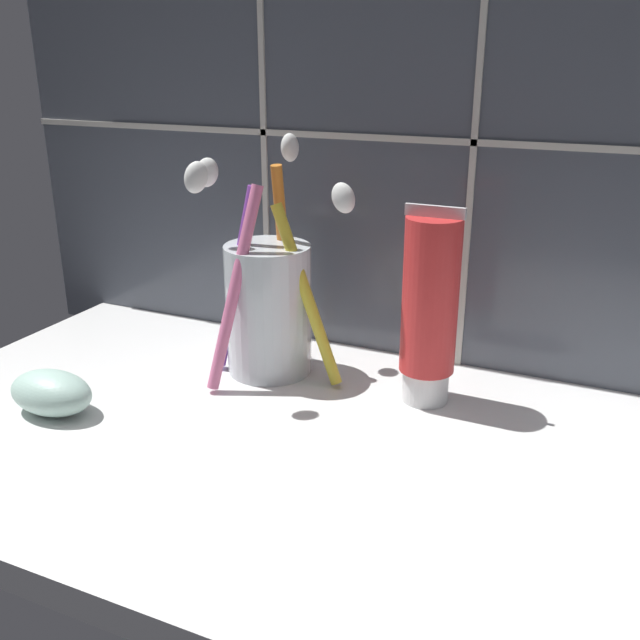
% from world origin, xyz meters
% --- Properties ---
extents(sink_counter, '(0.72, 0.35, 0.02)m').
position_xyz_m(sink_counter, '(0.00, 0.00, 0.01)').
color(sink_counter, white).
rests_on(sink_counter, ground).
extents(tile_wall_backsplash, '(0.82, 0.02, 0.53)m').
position_xyz_m(tile_wall_backsplash, '(0.00, 0.18, 0.26)').
color(tile_wall_backsplash, '#4C515B').
rests_on(tile_wall_backsplash, ground).
extents(toothbrush_cup, '(0.13, 0.12, 0.19)m').
position_xyz_m(toothbrush_cup, '(-0.12, 0.09, 0.08)').
color(toothbrush_cup, silver).
rests_on(toothbrush_cup, sink_counter).
extents(toothpaste_tube, '(0.04, 0.04, 0.15)m').
position_xyz_m(toothpaste_tube, '(0.01, 0.09, 0.09)').
color(toothpaste_tube, white).
rests_on(toothpaste_tube, sink_counter).
extents(soap_bar, '(0.07, 0.04, 0.03)m').
position_xyz_m(soap_bar, '(-0.23, -0.04, 0.04)').
color(soap_bar, silver).
rests_on(soap_bar, sink_counter).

